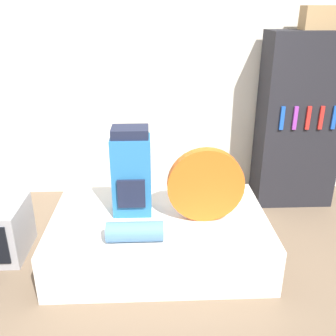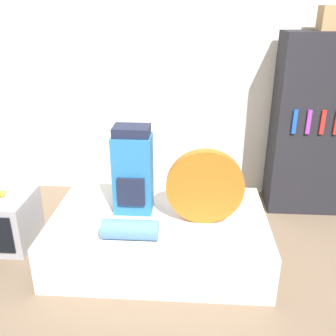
{
  "view_description": "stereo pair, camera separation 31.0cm",
  "coord_description": "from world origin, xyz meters",
  "px_view_note": "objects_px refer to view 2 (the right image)",
  "views": [
    {
      "loc": [
        -0.04,
        -2.26,
        2.09
      ],
      "look_at": [
        0.08,
        0.59,
        0.87
      ],
      "focal_mm": 40.0,
      "sensor_mm": 36.0,
      "label": 1
    },
    {
      "loc": [
        0.27,
        -2.26,
        2.09
      ],
      "look_at": [
        0.08,
        0.59,
        0.87
      ],
      "focal_mm": 40.0,
      "sensor_mm": 36.0,
      "label": 2
    }
  ],
  "objects_px": {
    "tent_bag": "(205,187)",
    "sleeping_roll": "(130,230)",
    "backpack": "(133,171)",
    "television": "(2,220)",
    "bookshelf": "(314,126)"
  },
  "relations": [
    {
      "from": "tent_bag",
      "to": "sleeping_roll",
      "type": "height_order",
      "value": "tent_bag"
    },
    {
      "from": "backpack",
      "to": "television",
      "type": "height_order",
      "value": "backpack"
    },
    {
      "from": "television",
      "to": "tent_bag",
      "type": "bearing_deg",
      "value": -5.31
    },
    {
      "from": "television",
      "to": "sleeping_roll",
      "type": "bearing_deg",
      "value": -20.07
    },
    {
      "from": "sleeping_roll",
      "to": "tent_bag",
      "type": "bearing_deg",
      "value": 27.57
    },
    {
      "from": "tent_bag",
      "to": "sleeping_roll",
      "type": "bearing_deg",
      "value": -152.43
    },
    {
      "from": "backpack",
      "to": "tent_bag",
      "type": "relative_size",
      "value": 1.21
    },
    {
      "from": "sleeping_roll",
      "to": "television",
      "type": "height_order",
      "value": "sleeping_roll"
    },
    {
      "from": "backpack",
      "to": "tent_bag",
      "type": "bearing_deg",
      "value": -14.12
    },
    {
      "from": "sleeping_roll",
      "to": "television",
      "type": "bearing_deg",
      "value": 159.93
    },
    {
      "from": "backpack",
      "to": "bookshelf",
      "type": "bearing_deg",
      "value": 28.4
    },
    {
      "from": "backpack",
      "to": "television",
      "type": "distance_m",
      "value": 1.39
    },
    {
      "from": "tent_bag",
      "to": "sleeping_roll",
      "type": "relative_size",
      "value": 1.45
    },
    {
      "from": "backpack",
      "to": "sleeping_roll",
      "type": "height_order",
      "value": "backpack"
    },
    {
      "from": "television",
      "to": "bookshelf",
      "type": "xyz_separation_m",
      "value": [
        3.07,
        0.95,
        0.7
      ]
    }
  ]
}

